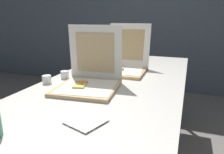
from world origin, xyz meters
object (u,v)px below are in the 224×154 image
Objects in this scene: cup_white_near_left at (47,79)px; napkin_pile at (86,120)px; pizza_box_front at (89,80)px; table at (117,85)px; pizza_box_middle at (123,65)px; cup_white_mid at (84,69)px; cup_white_near_center at (65,75)px.

cup_white_near_left is 0.65m from napkin_pile.
pizza_box_front reaches higher than napkin_pile.
pizza_box_front is (-0.10, -0.25, 0.10)m from table.
table is 4.59× the size of pizza_box_middle.
pizza_box_middle reaches higher than cup_white_mid.
napkin_pile is (0.39, -0.75, -0.02)m from cup_white_mid.
cup_white_near_center is at bearing 146.68° from pizza_box_front.
pizza_box_front is 0.30m from cup_white_near_center.
cup_white_near_left is at bearing -108.59° from cup_white_near_center.
table is 5.11× the size of pizza_box_front.
cup_white_mid is (-0.31, 0.08, 0.07)m from table.
cup_white_near_left is (-0.42, -0.26, 0.07)m from table.
pizza_box_middle is at bearing 75.22° from pizza_box_front.
cup_white_near_left and cup_white_near_center have the same top height.
cup_white_near_center is 0.20m from cup_white_mid.
cup_white_near_left is at bearing -129.58° from pizza_box_middle.
pizza_box_middle is at bearing 96.56° from napkin_pile.
table is at bearing 62.04° from pizza_box_front.
pizza_box_front is 0.39m from cup_white_mid.
table is 34.32× the size of cup_white_near_left.
napkin_pile is at bearing -84.68° from pizza_box_middle.
cup_white_near_left is at bearing 140.75° from napkin_pile.
cup_white_near_left is at bearing -148.36° from table.
pizza_box_middle is at bearing 51.66° from cup_white_near_left.
cup_white_near_center and cup_white_mid have the same top height.
cup_white_mid is at bearing 116.42° from pizza_box_front.
pizza_box_front reaches higher than table.
cup_white_near_left is at bearing -107.79° from cup_white_mid.
pizza_box_front is 0.90× the size of pizza_box_middle.
napkin_pile is at bearing -62.43° from cup_white_mid.
pizza_box_middle reaches higher than napkin_pile.
table is at bearing 16.47° from cup_white_near_center.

